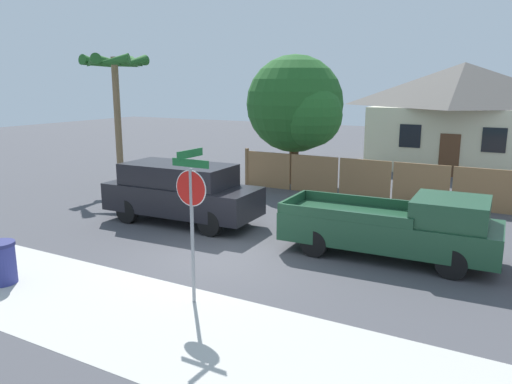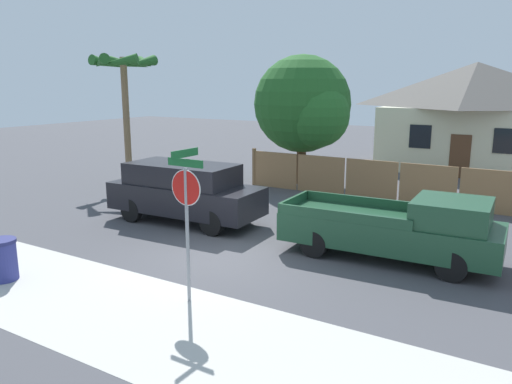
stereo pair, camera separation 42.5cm
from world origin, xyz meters
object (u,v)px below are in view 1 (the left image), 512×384
Objects in this scene: red_suv at (181,191)px; orange_pickup at (398,227)px; palm_tree at (115,74)px; oak_tree at (298,106)px; house at (461,114)px; trash_bin at (1,263)px; stop_sign at (191,202)px.

orange_pickup is (6.67, 0.01, -0.20)m from red_suv.
palm_tree is 13.87m from orange_pickup.
red_suv is (-0.59, -7.26, -2.33)m from oak_tree.
oak_tree is 1.00× the size of palm_tree.
house is at bearing 90.09° from orange_pickup.
house is 1.66× the size of orange_pickup.
red_suv is at bearing -111.38° from house.
house reaches higher than red_suv.
trash_bin is at bearing -142.99° from orange_pickup.
house is 1.61× the size of palm_tree.
oak_tree is at bearing -123.88° from house.
palm_tree is at bearing 141.25° from stop_sign.
palm_tree is 13.15m from stop_sign.
oak_tree is 1.79× the size of stop_sign.
red_suv is 1.62× the size of stop_sign.
oak_tree is 13.42m from trash_bin.
house is at bearing 84.55° from stop_sign.
red_suv is (-5.99, -15.30, -1.75)m from house.
oak_tree reaches higher than house.
trash_bin is at bearing -106.85° from house.
oak_tree is 9.79m from orange_pickup.
stop_sign is 3.27× the size of trash_bin.
palm_tree is 1.78× the size of stop_sign.
house is 9.39× the size of trash_bin.
stop_sign is (3.79, -4.54, 1.05)m from red_suv.
orange_pickup is 5.67× the size of trash_bin.
trash_bin is at bearing -58.88° from palm_tree.
orange_pickup is at bearing 58.57° from stop_sign.
red_suv is 5.86m from trash_bin.
trash_bin is (-0.40, -5.82, -0.53)m from red_suv.
house reaches higher than orange_pickup.
orange_pickup is (12.81, -3.66, -3.87)m from palm_tree.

